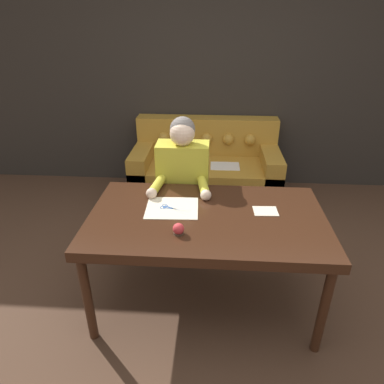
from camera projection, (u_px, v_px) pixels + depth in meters
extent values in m
plane|color=#4C3323|center=(204.00, 309.00, 2.53)|extent=(16.00, 16.00, 0.00)
cube|color=#2D2823|center=(213.00, 77.00, 3.92)|extent=(8.00, 0.06, 2.60)
cube|color=#381E11|center=(206.00, 220.00, 2.30)|extent=(1.58, 0.92, 0.07)
cylinder|color=#381E11|center=(88.00, 299.00, 2.16)|extent=(0.06, 0.06, 0.67)
cylinder|color=#381E11|center=(323.00, 311.00, 2.08)|extent=(0.06, 0.06, 0.67)
cylinder|color=#381E11|center=(120.00, 229.00, 2.87)|extent=(0.06, 0.06, 0.67)
cylinder|color=#381E11|center=(296.00, 235.00, 2.79)|extent=(0.06, 0.06, 0.67)
cube|color=#B7842D|center=(206.00, 179.00, 4.00)|extent=(1.65, 0.84, 0.44)
cube|color=#B7842D|center=(207.00, 135.00, 4.08)|extent=(1.65, 0.22, 0.43)
cube|color=#B7842D|center=(144.00, 172.00, 4.01)|extent=(0.20, 0.84, 0.60)
cube|color=#B7842D|center=(269.00, 175.00, 3.92)|extent=(0.20, 0.84, 0.60)
sphere|color=#B7842D|center=(164.00, 138.00, 3.99)|extent=(0.13, 0.13, 0.13)
sphere|color=#B7842D|center=(185.00, 138.00, 3.98)|extent=(0.13, 0.13, 0.13)
sphere|color=#B7842D|center=(207.00, 139.00, 3.96)|extent=(0.13, 0.13, 0.13)
sphere|color=#B7842D|center=(228.00, 139.00, 3.95)|extent=(0.13, 0.13, 0.13)
sphere|color=#B7842D|center=(250.00, 140.00, 3.93)|extent=(0.13, 0.13, 0.13)
cube|color=white|center=(225.00, 166.00, 3.80)|extent=(0.32, 0.24, 0.00)
cylinder|color=#33281E|center=(184.00, 229.00, 3.06)|extent=(0.28, 0.28, 0.46)
cube|color=gold|center=(183.00, 176.00, 2.82)|extent=(0.42, 0.22, 0.57)
sphere|color=beige|center=(182.00, 134.00, 2.63)|extent=(0.19, 0.19, 0.19)
sphere|color=slate|center=(183.00, 129.00, 2.65)|extent=(0.20, 0.20, 0.20)
cylinder|color=gold|center=(157.00, 186.00, 2.61)|extent=(0.11, 0.27, 0.07)
sphere|color=beige|center=(151.00, 193.00, 2.49)|extent=(0.08, 0.08, 0.08)
cylinder|color=gold|center=(203.00, 187.00, 2.58)|extent=(0.11, 0.27, 0.07)
sphere|color=beige|center=(206.00, 195.00, 2.47)|extent=(0.08, 0.08, 0.08)
cube|color=beige|center=(172.00, 208.00, 2.37)|extent=(0.37, 0.32, 0.00)
cube|color=beige|center=(266.00, 211.00, 2.33)|extent=(0.17, 0.14, 0.00)
cube|color=silver|center=(182.00, 210.00, 2.34)|extent=(0.12, 0.03, 0.00)
cube|color=#2D569E|center=(168.00, 208.00, 2.36)|extent=(0.08, 0.02, 0.00)
torus|color=#2D569E|center=(163.00, 208.00, 2.37)|extent=(0.04, 0.04, 0.01)
cube|color=silver|center=(181.00, 211.00, 2.33)|extent=(0.11, 0.07, 0.00)
cube|color=#2D569E|center=(169.00, 207.00, 2.38)|extent=(0.07, 0.05, 0.00)
torus|color=#2D569E|center=(165.00, 206.00, 2.39)|extent=(0.04, 0.04, 0.01)
cylinder|color=silver|center=(174.00, 209.00, 2.36)|extent=(0.01, 0.01, 0.01)
cylinder|color=#4C3828|center=(179.00, 233.00, 2.09)|extent=(0.06, 0.06, 0.01)
sphere|color=red|center=(178.00, 229.00, 2.08)|extent=(0.07, 0.07, 0.07)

